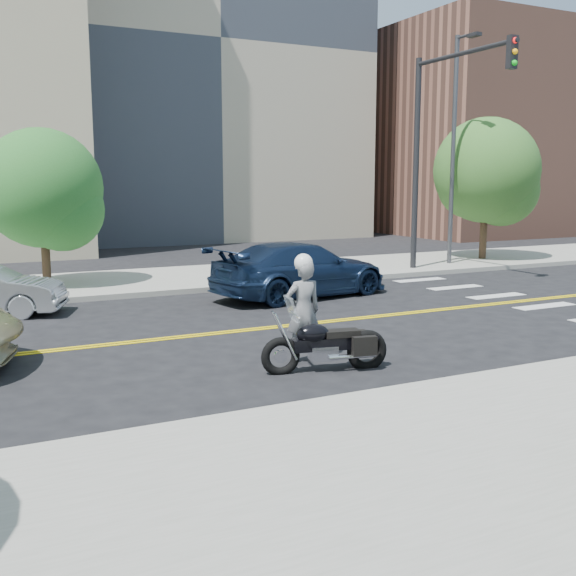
% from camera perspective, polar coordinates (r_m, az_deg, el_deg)
% --- Properties ---
extents(ground_plane, '(120.00, 120.00, 0.00)m').
position_cam_1_polar(ground_plane, '(13.86, -8.06, -4.04)').
color(ground_plane, black).
rests_on(ground_plane, ground).
extents(sidewalk_near, '(60.00, 5.00, 0.15)m').
position_cam_1_polar(sidewalk_near, '(7.45, 11.25, -15.20)').
color(sidewalk_near, '#9E9B91').
rests_on(sidewalk_near, ground_plane).
extents(sidewalk_far, '(60.00, 5.00, 0.15)m').
position_cam_1_polar(sidewalk_far, '(20.99, -14.56, 0.41)').
color(sidewalk_far, '#9E9B91').
rests_on(sidewalk_far, ground_plane).
extents(building_mid, '(18.00, 14.00, 20.00)m').
position_cam_1_polar(building_mid, '(41.29, -9.34, 18.50)').
color(building_mid, '#A39984').
rests_on(building_mid, ground_plane).
extents(building_right, '(14.00, 12.00, 12.00)m').
position_cam_1_polar(building_right, '(44.72, 16.54, 12.35)').
color(building_right, '#8C5947').
rests_on(building_right, ground_plane).
extents(lamp_post, '(0.16, 0.16, 8.00)m').
position_cam_1_polar(lamp_post, '(25.26, 13.80, 11.12)').
color(lamp_post, '#4C4C51').
rests_on(lamp_post, sidewalk_far).
extents(traffic_light, '(0.28, 4.50, 7.00)m').
position_cam_1_polar(traffic_light, '(22.92, 12.28, 12.72)').
color(traffic_light, black).
rests_on(traffic_light, sidewalk_far).
extents(motorcyclist, '(0.66, 0.45, 1.89)m').
position_cam_1_polar(motorcyclist, '(11.64, 1.30, -1.71)').
color(motorcyclist, '#B0B1B5').
rests_on(motorcyclist, ground).
extents(motorcycle, '(2.18, 1.03, 1.27)m').
position_cam_1_polar(motorcycle, '(11.13, 3.23, -3.83)').
color(motorcycle, black).
rests_on(motorcycle, ground).
extents(parked_car_blue, '(5.44, 2.99, 1.49)m').
position_cam_1_polar(parked_car_blue, '(18.24, 1.08, 1.57)').
color(parked_car_blue, '#172847').
rests_on(parked_car_blue, ground).
extents(tree_far_a, '(3.37, 3.37, 4.61)m').
position_cam_1_polar(tree_far_a, '(20.39, -20.11, 7.92)').
color(tree_far_a, '#382619').
rests_on(tree_far_a, ground).
extents(tree_far_b, '(4.00, 4.00, 5.53)m').
position_cam_1_polar(tree_far_b, '(27.13, 16.43, 9.52)').
color(tree_far_b, '#382619').
rests_on(tree_far_b, ground).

